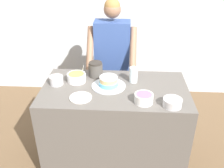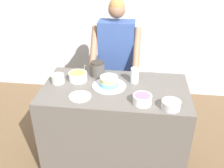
{
  "view_description": "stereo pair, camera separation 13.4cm",
  "coord_description": "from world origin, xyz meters",
  "px_view_note": "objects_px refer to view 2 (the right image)",
  "views": [
    {
      "loc": [
        0.1,
        -1.71,
        2.12
      ],
      "look_at": [
        -0.03,
        0.35,
        0.98
      ],
      "focal_mm": 40.0,
      "sensor_mm": 36.0,
      "label": 1
    },
    {
      "loc": [
        0.23,
        -1.7,
        2.12
      ],
      "look_at": [
        -0.03,
        0.35,
        0.98
      ],
      "focal_mm": 40.0,
      "sensor_mm": 36.0,
      "label": 2
    }
  ],
  "objects_px": {
    "frosting_bowl_purple": "(142,99)",
    "ceramic_plate": "(80,96)",
    "frosting_bowl_white": "(171,104)",
    "drinking_glass": "(135,75)",
    "person_baker": "(116,54)",
    "frosting_bowl_yellow": "(78,76)",
    "cake": "(109,82)",
    "stoneware_jar": "(98,69)",
    "frosting_bowl_pink": "(58,78)"
  },
  "relations": [
    {
      "from": "person_baker",
      "to": "frosting_bowl_yellow",
      "type": "relative_size",
      "value": 8.69
    },
    {
      "from": "ceramic_plate",
      "to": "frosting_bowl_yellow",
      "type": "bearing_deg",
      "value": 106.46
    },
    {
      "from": "person_baker",
      "to": "frosting_bowl_yellow",
      "type": "bearing_deg",
      "value": -117.88
    },
    {
      "from": "cake",
      "to": "drinking_glass",
      "type": "xyz_separation_m",
      "value": [
        0.24,
        0.11,
        0.04
      ]
    },
    {
      "from": "frosting_bowl_pink",
      "to": "frosting_bowl_purple",
      "type": "relative_size",
      "value": 0.81
    },
    {
      "from": "person_baker",
      "to": "frosting_bowl_pink",
      "type": "distance_m",
      "value": 0.86
    },
    {
      "from": "frosting_bowl_yellow",
      "to": "person_baker",
      "type": "bearing_deg",
      "value": 62.12
    },
    {
      "from": "frosting_bowl_purple",
      "to": "drinking_glass",
      "type": "distance_m",
      "value": 0.39
    },
    {
      "from": "person_baker",
      "to": "drinking_glass",
      "type": "relative_size",
      "value": 10.38
    },
    {
      "from": "ceramic_plate",
      "to": "stoneware_jar",
      "type": "distance_m",
      "value": 0.46
    },
    {
      "from": "frosting_bowl_yellow",
      "to": "drinking_glass",
      "type": "relative_size",
      "value": 1.19
    },
    {
      "from": "cake",
      "to": "frosting_bowl_white",
      "type": "bearing_deg",
      "value": -28.78
    },
    {
      "from": "ceramic_plate",
      "to": "stoneware_jar",
      "type": "bearing_deg",
      "value": 79.15
    },
    {
      "from": "frosting_bowl_purple",
      "to": "drinking_glass",
      "type": "height_order",
      "value": "drinking_glass"
    },
    {
      "from": "frosting_bowl_pink",
      "to": "cake",
      "type": "bearing_deg",
      "value": -1.38
    },
    {
      "from": "frosting_bowl_white",
      "to": "stoneware_jar",
      "type": "height_order",
      "value": "stoneware_jar"
    },
    {
      "from": "person_baker",
      "to": "frosting_bowl_white",
      "type": "bearing_deg",
      "value": -60.35
    },
    {
      "from": "drinking_glass",
      "to": "stoneware_jar",
      "type": "height_order",
      "value": "same"
    },
    {
      "from": "frosting_bowl_purple",
      "to": "frosting_bowl_white",
      "type": "relative_size",
      "value": 1.01
    },
    {
      "from": "frosting_bowl_pink",
      "to": "frosting_bowl_white",
      "type": "bearing_deg",
      "value": -16.63
    },
    {
      "from": "cake",
      "to": "ceramic_plate",
      "type": "xyz_separation_m",
      "value": [
        -0.24,
        -0.23,
        -0.04
      ]
    },
    {
      "from": "cake",
      "to": "frosting_bowl_yellow",
      "type": "distance_m",
      "value": 0.34
    },
    {
      "from": "cake",
      "to": "frosting_bowl_yellow",
      "type": "xyz_separation_m",
      "value": [
        -0.33,
        0.08,
        0.0
      ]
    },
    {
      "from": "person_baker",
      "to": "ceramic_plate",
      "type": "height_order",
      "value": "person_baker"
    },
    {
      "from": "cake",
      "to": "ceramic_plate",
      "type": "bearing_deg",
      "value": -135.6
    },
    {
      "from": "frosting_bowl_yellow",
      "to": "frosting_bowl_white",
      "type": "xyz_separation_m",
      "value": [
        0.9,
        -0.4,
        -0.01
      ]
    },
    {
      "from": "cake",
      "to": "stoneware_jar",
      "type": "relative_size",
      "value": 2.13
    },
    {
      "from": "person_baker",
      "to": "ceramic_plate",
      "type": "distance_m",
      "value": 0.96
    },
    {
      "from": "frosting_bowl_yellow",
      "to": "stoneware_jar",
      "type": "bearing_deg",
      "value": 36.35
    },
    {
      "from": "drinking_glass",
      "to": "ceramic_plate",
      "type": "xyz_separation_m",
      "value": [
        -0.48,
        -0.34,
        -0.07
      ]
    },
    {
      "from": "drinking_glass",
      "to": "person_baker",
      "type": "bearing_deg",
      "value": 112.93
    },
    {
      "from": "frosting_bowl_pink",
      "to": "stoneware_jar",
      "type": "height_order",
      "value": "stoneware_jar"
    },
    {
      "from": "frosting_bowl_purple",
      "to": "ceramic_plate",
      "type": "height_order",
      "value": "frosting_bowl_purple"
    },
    {
      "from": "cake",
      "to": "frosting_bowl_yellow",
      "type": "relative_size",
      "value": 1.78
    },
    {
      "from": "person_baker",
      "to": "frosting_bowl_white",
      "type": "xyz_separation_m",
      "value": [
        0.58,
        -1.01,
        -0.01
      ]
    },
    {
      "from": "frosting_bowl_purple",
      "to": "ceramic_plate",
      "type": "distance_m",
      "value": 0.57
    },
    {
      "from": "ceramic_plate",
      "to": "frosting_bowl_pink",
      "type": "bearing_deg",
      "value": 139.13
    },
    {
      "from": "ceramic_plate",
      "to": "stoneware_jar",
      "type": "relative_size",
      "value": 1.29
    },
    {
      "from": "frosting_bowl_pink",
      "to": "ceramic_plate",
      "type": "distance_m",
      "value": 0.38
    },
    {
      "from": "frosting_bowl_yellow",
      "to": "drinking_glass",
      "type": "bearing_deg",
      "value": 2.58
    },
    {
      "from": "person_baker",
      "to": "drinking_glass",
      "type": "xyz_separation_m",
      "value": [
        0.25,
        -0.59,
        0.03
      ]
    },
    {
      "from": "frosting_bowl_purple",
      "to": "ceramic_plate",
      "type": "xyz_separation_m",
      "value": [
        -0.57,
        0.04,
        -0.04
      ]
    },
    {
      "from": "drinking_glass",
      "to": "stoneware_jar",
      "type": "xyz_separation_m",
      "value": [
        -0.39,
        0.11,
        -0.0
      ]
    },
    {
      "from": "frosting_bowl_yellow",
      "to": "ceramic_plate",
      "type": "relative_size",
      "value": 0.93
    },
    {
      "from": "frosting_bowl_purple",
      "to": "stoneware_jar",
      "type": "height_order",
      "value": "stoneware_jar"
    },
    {
      "from": "ceramic_plate",
      "to": "person_baker",
      "type": "bearing_deg",
      "value": 76.04
    },
    {
      "from": "frosting_bowl_pink",
      "to": "stoneware_jar",
      "type": "distance_m",
      "value": 0.42
    },
    {
      "from": "frosting_bowl_white",
      "to": "drinking_glass",
      "type": "xyz_separation_m",
      "value": [
        -0.33,
        0.42,
        0.04
      ]
    },
    {
      "from": "frosting_bowl_yellow",
      "to": "frosting_bowl_white",
      "type": "bearing_deg",
      "value": -23.8
    },
    {
      "from": "frosting_bowl_pink",
      "to": "stoneware_jar",
      "type": "bearing_deg",
      "value": 28.92
    }
  ]
}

